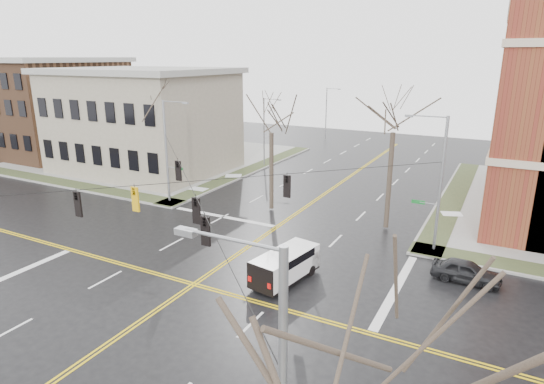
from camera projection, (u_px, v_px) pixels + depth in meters
The scene contains 16 objects.
ground at pixel (194, 284), 26.37m from camera, with size 120.00×120.00×0.00m, color black.
sidewalks at pixel (194, 283), 26.35m from camera, with size 80.00×80.00×0.17m.
road_markings at pixel (194, 284), 26.37m from camera, with size 100.00×100.00×0.01m.
civic_building_a at pixel (144, 123), 51.60m from camera, with size 18.00×14.00×11.00m, color gray.
civic_building_b at pixel (44, 108), 62.14m from camera, with size 18.00×16.00×12.00m, color brown.
signal_pole_ne at pixel (438, 180), 29.60m from camera, with size 2.75×0.22×9.00m.
signal_pole_nw at pixel (168, 149), 39.77m from camera, with size 2.75×0.22×9.00m.
span_wires at pixel (188, 181), 24.60m from camera, with size 23.02×23.02×0.03m.
traffic_signals at pixel (181, 198), 24.25m from camera, with size 8.21×8.26×1.30m.
streetlight_north_a at pixel (265, 129), 53.57m from camera, with size 2.30×0.20×8.00m.
streetlight_north_b at pixel (327, 112), 70.50m from camera, with size 2.30×0.20×8.00m.
cargo_van at pixel (287, 263), 26.64m from camera, with size 2.62×4.98×1.80m.
parked_car_a at pixel (466, 271), 26.52m from camera, with size 1.56×3.87×1.32m, color black.
tree_nw_far at pixel (160, 112), 41.89m from camera, with size 4.00×4.00×10.79m.
tree_nw_near at pixel (271, 128), 37.16m from camera, with size 4.00×4.00×9.80m.
tree_ne at pixel (393, 126), 32.62m from camera, with size 4.00×4.00×10.92m.
Camera 1 is at (15.13, -18.83, 12.70)m, focal length 30.00 mm.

